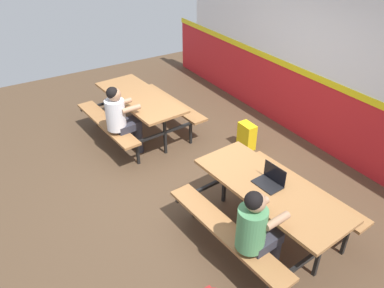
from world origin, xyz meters
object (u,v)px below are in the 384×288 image
(student_further, at_px, (257,228))
(laptop_dark, at_px, (270,181))
(picnic_table_right, at_px, (268,198))
(picnic_table_left, at_px, (140,105))
(student_nearer, at_px, (120,116))
(backpack_dark, at_px, (247,136))

(student_further, relative_size, laptop_dark, 3.58)
(picnic_table_right, relative_size, student_further, 1.61)
(picnic_table_right, distance_m, student_further, 0.67)
(student_further, distance_m, laptop_dark, 0.72)
(picnic_table_left, bearing_deg, student_nearer, -50.20)
(picnic_table_left, distance_m, backpack_dark, 1.89)
(laptop_dark, distance_m, backpack_dark, 2.01)
(laptop_dark, bearing_deg, picnic_table_left, -174.80)
(picnic_table_left, xyz_separation_m, picnic_table_right, (2.99, 0.23, 0.00))
(picnic_table_left, relative_size, backpack_dark, 4.42)
(student_further, distance_m, backpack_dark, 2.66)
(student_nearer, bearing_deg, picnic_table_right, 16.51)
(picnic_table_right, xyz_separation_m, backpack_dark, (-1.67, 1.07, -0.36))
(laptop_dark, bearing_deg, backpack_dark, 147.59)
(laptop_dark, bearing_deg, student_nearer, -162.50)
(backpack_dark, bearing_deg, picnic_table_left, -135.35)
(student_nearer, height_order, backpack_dark, student_nearer)
(picnic_table_left, distance_m, student_further, 3.40)
(student_nearer, bearing_deg, backpack_dark, 64.21)
(picnic_table_right, xyz_separation_m, laptop_dark, (-0.05, 0.03, 0.21))
(picnic_table_left, height_order, backpack_dark, picnic_table_left)
(picnic_table_right, distance_m, student_nearer, 2.67)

